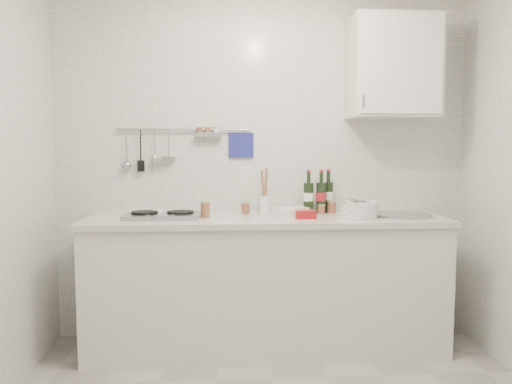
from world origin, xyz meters
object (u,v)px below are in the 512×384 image
at_px(plate_stack_hob, 145,214).
at_px(utensil_crock, 265,202).
at_px(wall_cabinet, 393,68).
at_px(plate_stack_sink, 359,210).
at_px(wine_bottles, 319,192).

relative_size(plate_stack_hob, utensil_crock, 0.79).
xyz_separation_m(wall_cabinet, plate_stack_sink, (-0.28, -0.20, -0.98)).
relative_size(wall_cabinet, plate_stack_sink, 2.40).
bearing_deg(plate_stack_sink, wine_bottles, 128.47).
height_order(plate_stack_hob, utensil_crock, utensil_crock).
xyz_separation_m(plate_stack_hob, utensil_crock, (0.83, 0.16, 0.06)).
distance_m(wine_bottles, utensil_crock, 0.40).
bearing_deg(wall_cabinet, utensil_crock, 172.63).
bearing_deg(wine_bottles, wall_cabinet, -8.05).
xyz_separation_m(wall_cabinet, utensil_crock, (-0.89, 0.12, -0.95)).
bearing_deg(plate_stack_hob, wine_bottles, 5.58).
bearing_deg(plate_stack_sink, plate_stack_hob, 173.87).
xyz_separation_m(plate_stack_hob, wine_bottles, (1.23, 0.12, 0.14)).
bearing_deg(plate_stack_hob, utensil_crock, 11.20).
distance_m(plate_stack_sink, utensil_crock, 0.69).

